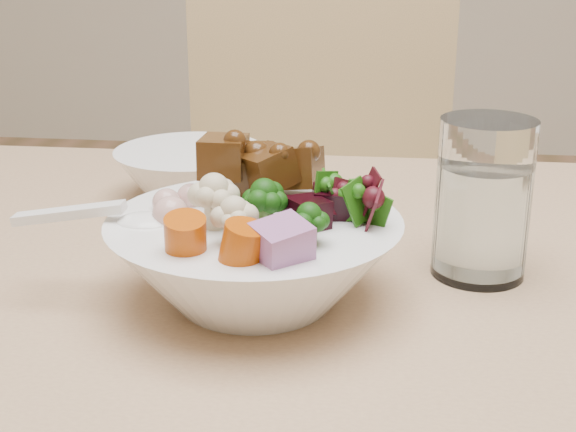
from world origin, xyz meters
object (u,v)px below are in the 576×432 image
at_px(side_bowl, 191,174).
at_px(chair_far, 325,191).
at_px(water_glass, 482,205).
at_px(food_bowl, 257,253).
at_px(dining_table, 561,400).

bearing_deg(side_bowl, chair_far, 77.79).
relative_size(water_glass, side_bowl, 0.82).
distance_m(food_bowl, side_bowl, 0.25).
bearing_deg(dining_table, chair_far, 108.00).
relative_size(chair_far, side_bowl, 6.29).
bearing_deg(chair_far, water_glass, -82.73).
distance_m(chair_far, food_bowl, 0.71).
xyz_separation_m(dining_table, side_bowl, (-0.33, 0.23, 0.10)).
xyz_separation_m(food_bowl, side_bowl, (-0.11, 0.23, -0.01)).
height_order(dining_table, food_bowl, food_bowl).
xyz_separation_m(chair_far, side_bowl, (-0.10, -0.46, 0.16)).
relative_size(food_bowl, side_bowl, 1.40).
bearing_deg(chair_far, side_bowl, -110.49).
bearing_deg(chair_far, dining_table, -79.56).
bearing_deg(water_glass, dining_table, -48.38).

